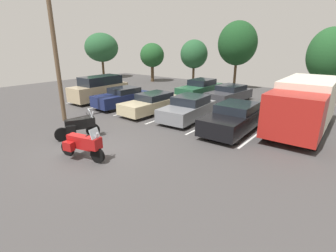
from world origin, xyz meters
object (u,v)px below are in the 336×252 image
Objects in this scene: car_grey at (188,109)px; utility_pole at (54,40)px; car_champagne at (153,103)px; car_far_green at (200,89)px; car_navy at (122,97)px; car_tan at (100,89)px; motorcycle_touring at (83,144)px; motorcycle_second at (79,126)px; car_black at (234,118)px; box_truck at (304,104)px; car_far_charcoal at (229,94)px.

utility_pole reaches higher than car_grey.
car_champagne is 0.98× the size of car_far_green.
car_tan is at bearing 174.95° from car_navy.
motorcycle_touring reaches higher than car_champagne.
car_far_green is (-0.74, 12.50, 0.07)m from motorcycle_second.
car_grey reaches higher than car_navy.
car_black is 0.98× the size of car_far_green.
motorcycle_second is 0.46× the size of car_navy.
utility_pole is (-11.79, -6.99, 3.25)m from box_truck.
motorcycle_touring is 2.56m from motorcycle_second.
car_navy is at bearing -130.40° from car_far_charcoal.
car_navy reaches higher than car_far_charcoal.
car_far_green reaches higher than car_navy.
motorcycle_second is 0.41× the size of car_tan.
car_grey is 0.64× the size of box_truck.
motorcycle_touring is at bearing -22.85° from utility_pole.
car_navy is 8.88m from car_black.
utility_pole reaches higher than car_far_charcoal.
motorcycle_touring is at bearing -122.80° from box_truck.
car_champagne is at bearing 57.62° from utility_pole.
car_far_charcoal is at bearing 80.03° from motorcycle_second.
car_far_charcoal is at bearing 49.60° from car_navy.
box_truck reaches higher than car_champagne.
car_champagne is at bearing 3.45° from car_navy.
motorcycle_second is 0.29× the size of box_truck.
car_far_green is (2.64, 6.73, 0.03)m from car_navy.
motorcycle_second is at bearing -133.42° from car_black.
car_champagne is at bearing -177.22° from car_grey.
motorcycle_second is at bearing -111.18° from car_grey.
car_far_charcoal is at bearing 67.47° from car_champagne.
car_black is (3.15, -0.27, 0.03)m from car_grey.
car_far_green is at bearing 68.59° from car_navy.
car_black reaches higher than motorcycle_touring.
box_truck is 0.75× the size of utility_pole.
car_far_green is at bearing 133.02° from car_black.
car_far_green reaches higher than car_grey.
car_far_green is at bearing 175.52° from car_far_charcoal.
car_far_charcoal is at bearing -4.48° from car_far_green.
box_truck reaches higher than motorcycle_second.
box_truck reaches higher than car_black.
motorcycle_touring is 0.24× the size of utility_pole.
car_navy is 6.10m from utility_pole.
utility_pole is (-2.76, -11.33, 3.98)m from car_far_green.
car_black is 0.53× the size of utility_pole.
box_truck is (14.70, 2.13, 0.47)m from car_tan.
car_grey is (0.12, 7.33, 0.04)m from motorcycle_touring.
car_far_green is 1.08× the size of car_far_charcoal.
car_tan is 1.08× the size of car_far_charcoal.
car_grey is at bearing 2.78° from car_champagne.
car_grey is at bearing 89.02° from motorcycle_touring.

